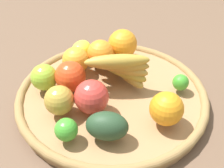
{
  "coord_description": "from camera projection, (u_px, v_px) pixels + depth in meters",
  "views": [
    {
      "loc": [
        -0.39,
        -0.39,
        0.49
      ],
      "look_at": [
        0.0,
        0.0,
        0.05
      ],
      "focal_mm": 47.38,
      "sensor_mm": 36.0,
      "label": 1
    }
  ],
  "objects": [
    {
      "name": "apple_0",
      "position": [
        70.0,
        76.0,
        0.7
      ],
      "size": [
        0.1,
        0.1,
        0.07
      ],
      "primitive_type": "sphere",
      "rotation": [
        0.0,
        0.0,
        4.27
      ],
      "color": "red",
      "rests_on": "basket"
    },
    {
      "name": "apple_2",
      "position": [
        59.0,
        100.0,
        0.64
      ],
      "size": [
        0.07,
        0.07,
        0.07
      ],
      "primitive_type": "sphere",
      "rotation": [
        0.0,
        0.0,
        4.77
      ],
      "color": "#AE8D35",
      "rests_on": "basket"
    },
    {
      "name": "lemon_0",
      "position": [
        81.0,
        50.0,
        0.82
      ],
      "size": [
        0.08,
        0.07,
        0.05
      ],
      "primitive_type": "ellipsoid",
      "rotation": [
        0.0,
        0.0,
        0.38
      ],
      "color": "yellow",
      "rests_on": "basket"
    },
    {
      "name": "basket",
      "position": [
        112.0,
        96.0,
        0.73
      ],
      "size": [
        0.47,
        0.47,
        0.03
      ],
      "color": "#9F744B",
      "rests_on": "ground_plane"
    },
    {
      "name": "ground_plane",
      "position": [
        112.0,
        101.0,
        0.74
      ],
      "size": [
        2.4,
        2.4,
        0.0
      ],
      "primitive_type": "plane",
      "color": "brown",
      "rests_on": "ground"
    },
    {
      "name": "apple_1",
      "position": [
        92.0,
        97.0,
        0.64
      ],
      "size": [
        0.11,
        0.11,
        0.08
      ],
      "primitive_type": "sphere",
      "rotation": [
        0.0,
        0.0,
        3.88
      ],
      "color": "red",
      "rests_on": "basket"
    },
    {
      "name": "lime_1",
      "position": [
        66.0,
        130.0,
        0.59
      ],
      "size": [
        0.06,
        0.06,
        0.05
      ],
      "primitive_type": "sphere",
      "rotation": [
        0.0,
        0.0,
        1.4
      ],
      "color": "green",
      "rests_on": "basket"
    },
    {
      "name": "apple_3",
      "position": [
        44.0,
        77.0,
        0.71
      ],
      "size": [
        0.07,
        0.07,
        0.06
      ],
      "primitive_type": "sphere",
      "rotation": [
        0.0,
        0.0,
        1.74
      ],
      "color": "#8DB72E",
      "rests_on": "basket"
    },
    {
      "name": "banana_bunch",
      "position": [
        120.0,
        67.0,
        0.72
      ],
      "size": [
        0.15,
        0.16,
        0.09
      ],
      "color": "#AC8737",
      "rests_on": "basket"
    },
    {
      "name": "orange_3",
      "position": [
        167.0,
        109.0,
        0.62
      ],
      "size": [
        0.08,
        0.08,
        0.07
      ],
      "primitive_type": "sphere",
      "rotation": [
        0.0,
        0.0,
        6.23
      ],
      "color": "orange",
      "rests_on": "basket"
    },
    {
      "name": "orange_0",
      "position": [
        76.0,
        60.0,
        0.76
      ],
      "size": [
        0.07,
        0.07,
        0.07
      ],
      "primitive_type": "sphere",
      "rotation": [
        0.0,
        0.0,
        6.23
      ],
      "color": "orange",
      "rests_on": "basket"
    },
    {
      "name": "orange_2",
      "position": [
        123.0,
        44.0,
        0.82
      ],
      "size": [
        0.1,
        0.1,
        0.08
      ],
      "primitive_type": "sphere",
      "rotation": [
        0.0,
        0.0,
        4.98
      ],
      "color": "orange",
      "rests_on": "basket"
    },
    {
      "name": "avocado",
      "position": [
        107.0,
        126.0,
        0.59
      ],
      "size": [
        0.1,
        0.1,
        0.06
      ],
      "primitive_type": "ellipsoid",
      "rotation": [
        0.0,
        0.0,
        5.37
      ],
      "color": "#254026",
      "rests_on": "basket"
    },
    {
      "name": "lime_0",
      "position": [
        181.0,
        82.0,
        0.72
      ],
      "size": [
        0.06,
        0.06,
        0.04
      ],
      "primitive_type": "sphere",
      "rotation": [
        0.0,
        0.0,
        4.01
      ],
      "color": "green",
      "rests_on": "basket"
    },
    {
      "name": "orange_1",
      "position": [
        100.0,
        53.0,
        0.79
      ],
      "size": [
        0.09,
        0.09,
        0.07
      ],
      "primitive_type": "sphere",
      "rotation": [
        0.0,
        0.0,
        1.8
      ],
      "color": "orange",
      "rests_on": "basket"
    }
  ]
}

